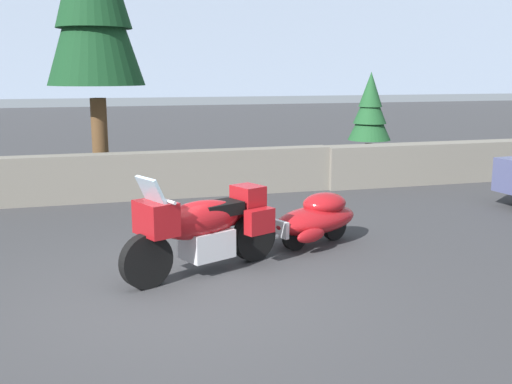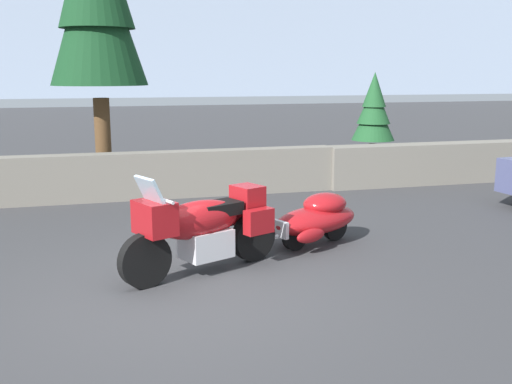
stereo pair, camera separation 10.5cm
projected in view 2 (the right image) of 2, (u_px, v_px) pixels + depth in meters
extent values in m
plane|color=#38383A|center=(186.00, 295.00, 6.87)|extent=(80.00, 80.00, 0.00)
cube|color=slate|center=(144.00, 176.00, 12.04)|extent=(8.00, 0.44, 0.94)
cube|color=slate|center=(487.00, 161.00, 14.07)|extent=(8.00, 0.59, 0.92)
cube|color=#99A8BF|center=(95.00, 38.00, 95.68)|extent=(240.00, 80.00, 16.00)
cylinder|color=black|center=(145.00, 261.00, 7.05)|extent=(0.66, 0.39, 0.66)
cylinder|color=black|center=(253.00, 237.00, 8.07)|extent=(0.66, 0.39, 0.66)
cube|color=silver|center=(206.00, 243.00, 7.58)|extent=(0.73, 0.64, 0.36)
ellipsoid|color=maroon|center=(199.00, 219.00, 7.46)|extent=(1.28, 0.89, 0.48)
cube|color=maroon|center=(155.00, 218.00, 7.05)|extent=(0.54, 0.62, 0.40)
cube|color=#9EB7C6|center=(150.00, 191.00, 6.95)|extent=(0.35, 0.48, 0.34)
cube|color=black|center=(218.00, 208.00, 7.62)|extent=(0.66, 0.56, 0.16)
cube|color=maroon|center=(248.00, 196.00, 7.90)|extent=(0.45, 0.50, 0.28)
cube|color=maroon|center=(259.00, 221.00, 7.69)|extent=(0.43, 0.31, 0.32)
cube|color=maroon|center=(231.00, 213.00, 8.15)|extent=(0.43, 0.31, 0.32)
cylinder|color=silver|center=(158.00, 198.00, 7.03)|extent=(0.32, 0.66, 0.04)
cylinder|color=silver|center=(148.00, 240.00, 7.04)|extent=(0.26, 0.17, 0.54)
cylinder|color=black|center=(295.00, 235.00, 8.57)|extent=(0.44, 0.27, 0.44)
cylinder|color=black|center=(335.00, 226.00, 9.08)|extent=(0.44, 0.27, 0.44)
ellipsoid|color=maroon|center=(316.00, 220.00, 8.80)|extent=(1.65, 1.23, 0.40)
ellipsoid|color=maroon|center=(325.00, 204.00, 8.86)|extent=(0.88, 0.80, 0.32)
cube|color=silver|center=(280.00, 229.00, 8.36)|extent=(0.18, 0.32, 0.24)
ellipsoid|color=maroon|center=(311.00, 236.00, 8.32)|extent=(0.53, 0.34, 0.20)
ellipsoid|color=maroon|center=(281.00, 227.00, 8.80)|extent=(0.53, 0.34, 0.20)
cylinder|color=silver|center=(258.00, 240.00, 8.14)|extent=(0.66, 0.33, 0.05)
cylinder|color=brown|center=(103.00, 145.00, 12.65)|extent=(0.33, 0.33, 1.99)
cone|color=#143D1E|center=(96.00, 7.00, 12.09)|extent=(1.98, 1.98, 3.15)
cylinder|color=brown|center=(372.00, 158.00, 15.26)|extent=(0.20, 0.20, 0.73)
cone|color=#1E5128|center=(374.00, 117.00, 15.06)|extent=(1.08, 1.08, 1.16)
cone|color=#1E5128|center=(374.00, 103.00, 14.99)|extent=(0.84, 0.84, 1.01)
cone|color=#1E5128|center=(375.00, 89.00, 14.92)|extent=(0.60, 0.60, 0.87)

